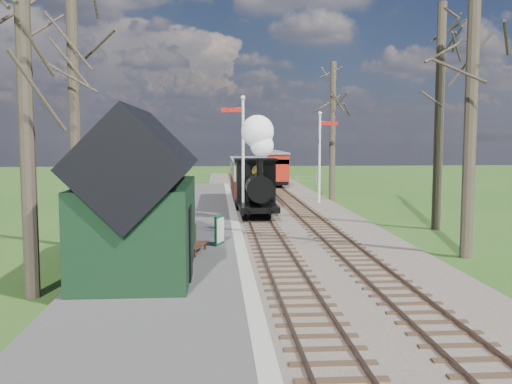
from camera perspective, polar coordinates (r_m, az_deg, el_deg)
ground at (r=13.55m, az=5.00°, el=-12.23°), size 140.00×140.00×0.00m
distant_hills at (r=79.83m, az=-1.39°, el=-9.30°), size 114.40×48.00×22.02m
ballast_bed at (r=35.15m, az=1.51°, el=-1.19°), size 8.00×60.00×0.10m
track_near at (r=35.04m, az=-0.61°, el=-1.13°), size 1.60×60.00×0.15m
track_far at (r=35.29m, az=3.61°, el=-1.09°), size 1.60×60.00×0.15m
platform at (r=27.09m, az=-7.02°, el=-3.11°), size 5.00×44.00×0.20m
coping_strip at (r=27.06m, az=-2.15°, el=-3.07°), size 0.40×44.00×0.21m
station_shed at (r=17.00m, az=-11.57°, el=-0.89°), size 3.25×6.30×4.78m
semaphore_near at (r=28.79m, az=-1.44°, el=4.47°), size 1.22×0.24×6.22m
semaphore_far at (r=35.35m, az=6.50°, el=4.18°), size 1.22×0.24×5.72m
bare_trees at (r=23.13m, az=4.47°, el=8.15°), size 15.51×22.39×12.00m
fence_line at (r=48.94m, az=-1.22°, el=1.27°), size 12.60×0.08×1.00m
locomotive at (r=28.65m, az=0.10°, el=1.77°), size 1.99×4.65×4.98m
coach at (r=34.73m, az=-0.59°, el=1.40°), size 2.32×7.97×2.45m
red_carriage_a at (r=47.27m, az=1.67°, el=2.41°), size 2.25×5.57×2.37m
red_carriage_b at (r=52.74m, az=1.08°, el=2.73°), size 2.25×5.57×2.37m
sign_board at (r=20.94m, az=-3.68°, el=-3.82°), size 0.36×0.71×1.09m
bench at (r=19.55m, az=-6.43°, el=-4.88°), size 0.80×1.62×0.89m
person at (r=18.60m, az=-7.38°, el=-4.74°), size 0.38×0.51×1.27m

